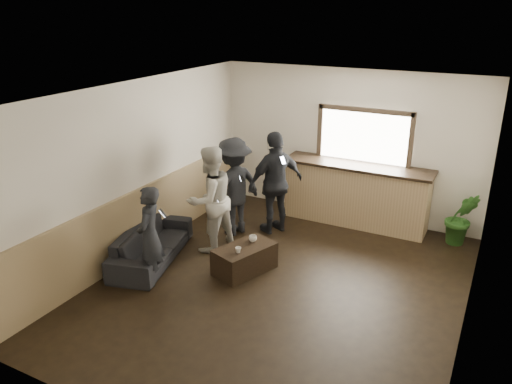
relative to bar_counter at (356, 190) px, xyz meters
The scene contains 12 objects.
ground 2.79m from the bar_counter, 96.35° to the right, with size 5.00×6.00×0.01m, color black.
room_shell 3.00m from the bar_counter, 111.04° to the right, with size 5.01×6.01×2.80m.
bar_counter is the anchor object (origin of this frame).
sofa 3.82m from the bar_counter, 130.08° to the right, with size 1.87×0.73×0.55m, color black.
coffee_table 2.76m from the bar_counter, 110.37° to the right, with size 0.52×0.94×0.42m, color black.
cup_a 2.52m from the bar_counter, 111.41° to the right, with size 0.12×0.12×0.10m, color silver.
cup_b 2.93m from the bar_counter, 108.74° to the right, with size 0.09×0.09×0.08m, color silver.
potted_plant 1.86m from the bar_counter, ahead, with size 0.52×0.42×0.95m, color #2D6623.
person_a 4.00m from the bar_counter, 120.02° to the right, with size 0.53×0.64×1.49m.
person_b 2.81m from the bar_counter, 130.03° to the right, with size 0.92×1.04×1.78m.
person_c 2.29m from the bar_counter, 141.48° to the right, with size 1.01×1.29×1.75m.
person_d 1.57m from the bar_counter, 138.63° to the right, with size 0.96×1.15×1.84m.
Camera 1 is at (2.63, -5.79, 3.86)m, focal length 35.00 mm.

